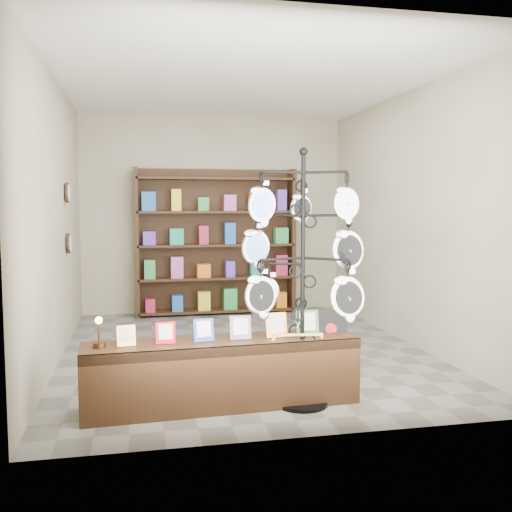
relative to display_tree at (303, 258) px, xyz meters
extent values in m
plane|color=slate|center=(-0.15, 1.85, -1.22)|extent=(5.00, 5.00, 0.00)
plane|color=#BAB096|center=(-0.15, 4.35, 0.28)|extent=(4.00, 0.00, 4.00)
plane|color=#BAB096|center=(-0.15, -0.65, 0.28)|extent=(4.00, 0.00, 4.00)
plane|color=#BAB096|center=(-2.15, 1.85, 0.28)|extent=(0.00, 5.00, 5.00)
plane|color=#BAB096|center=(1.85, 1.85, 0.28)|extent=(0.00, 5.00, 5.00)
plane|color=white|center=(-0.15, 1.85, 1.78)|extent=(5.00, 5.00, 0.00)
cylinder|color=black|center=(0.00, 0.00, -1.21)|extent=(0.52, 0.52, 0.03)
cylinder|color=black|center=(0.00, 0.00, -0.19)|extent=(0.04, 0.04, 2.06)
sphere|color=black|center=(0.00, 0.00, 0.86)|extent=(0.07, 0.07, 0.07)
ellipsoid|color=silver|center=(0.05, 0.21, -0.57)|extent=(0.11, 0.06, 0.22)
cube|color=#A97146|center=(-0.12, -0.27, -0.56)|extent=(0.39, 0.07, 0.04)
cube|color=black|center=(-0.65, 0.11, -0.95)|extent=(2.27, 0.56, 0.55)
cube|color=gold|center=(-1.41, 0.07, -0.59)|extent=(0.15, 0.06, 0.16)
cube|color=red|center=(-1.11, 0.09, -0.58)|extent=(0.16, 0.06, 0.17)
cube|color=#263FA5|center=(-0.80, 0.10, -0.58)|extent=(0.17, 0.06, 0.18)
cube|color=#E54C33|center=(-0.49, 0.12, -0.57)|extent=(0.18, 0.07, 0.19)
cube|color=gold|center=(-0.19, 0.13, -0.57)|extent=(0.19, 0.07, 0.20)
cube|color=#337233|center=(0.09, 0.14, -0.56)|extent=(0.20, 0.07, 0.21)
cylinder|color=black|center=(0.32, 0.20, -0.64)|extent=(0.31, 0.08, 0.30)
cylinder|color=red|center=(0.32, 0.20, -0.64)|extent=(0.10, 0.03, 0.10)
cylinder|color=#482714|center=(-1.62, 0.06, -0.65)|extent=(0.10, 0.10, 0.04)
cylinder|color=#482714|center=(-1.62, 0.06, -0.56)|extent=(0.02, 0.02, 0.14)
sphere|color=#FFBF59|center=(-1.62, 0.06, -0.46)|extent=(0.06, 0.06, 0.06)
cube|color=black|center=(-0.15, 4.29, -0.12)|extent=(2.40, 0.04, 2.20)
cube|color=black|center=(-1.33, 4.13, -0.12)|extent=(0.06, 0.36, 2.20)
cube|color=black|center=(1.03, 4.13, -0.12)|extent=(0.06, 0.36, 2.20)
cube|color=black|center=(-0.15, 4.13, -1.17)|extent=(2.36, 0.36, 0.04)
cube|color=black|center=(-0.15, 4.13, -0.67)|extent=(2.36, 0.36, 0.03)
cube|color=black|center=(-0.15, 4.13, -0.17)|extent=(2.36, 0.36, 0.04)
cube|color=black|center=(-0.15, 4.13, 0.33)|extent=(2.36, 0.36, 0.04)
cube|color=black|center=(-0.15, 4.13, 0.83)|extent=(2.36, 0.36, 0.04)
cylinder|color=black|center=(-2.12, 2.65, 0.58)|extent=(0.03, 0.24, 0.24)
cylinder|color=black|center=(-2.12, 2.65, -0.02)|extent=(0.03, 0.24, 0.24)
camera|label=1|loc=(-1.31, -4.43, 0.43)|focal=40.00mm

